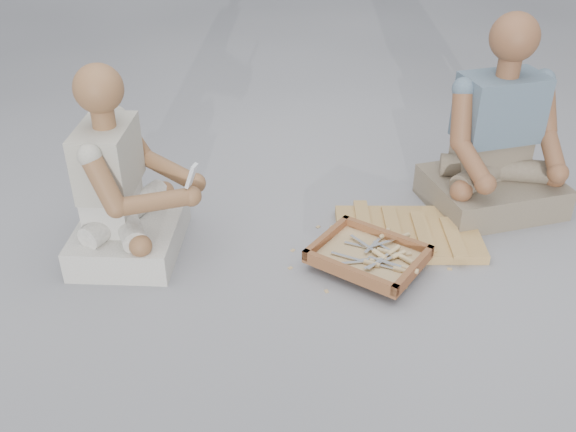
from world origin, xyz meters
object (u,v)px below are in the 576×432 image
at_px(craftsman, 123,192).
at_px(companion, 498,147).
at_px(tool_tray, 368,256).
at_px(carved_panel, 408,234).

bearing_deg(craftsman, companion, 105.73).
distance_m(tool_tray, companion, 0.90).
distance_m(carved_panel, companion, 0.62).
height_order(carved_panel, tool_tray, tool_tray).
bearing_deg(craftsman, tool_tray, 84.64).
distance_m(carved_panel, craftsman, 1.30).
bearing_deg(craftsman, carved_panel, 96.72).
bearing_deg(tool_tray, companion, 60.80).
bearing_deg(carved_panel, tool_tray, -110.28).
bearing_deg(companion, carved_panel, 18.25).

